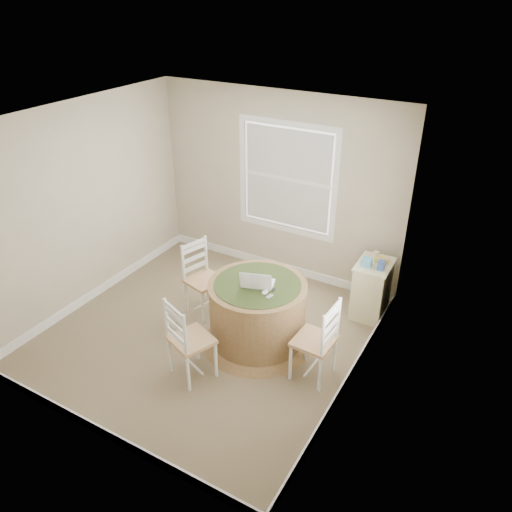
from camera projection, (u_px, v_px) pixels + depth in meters
The scene contains 14 objects.
room at pixel (223, 236), 5.52m from camera, with size 3.64×3.64×2.64m.
round_table at pixel (258, 311), 5.76m from camera, with size 1.31×1.31×0.81m.
chair_left at pixel (205, 280), 6.28m from camera, with size 0.42×0.40×0.95m, color white, non-canonical shape.
chair_near at pixel (192, 339), 5.25m from camera, with size 0.42×0.40×0.95m, color white, non-canonical shape.
chair_right at pixel (314, 340), 5.24m from camera, with size 0.42×0.40×0.95m, color white, non-canonical shape.
laptop at pixel (258, 283), 5.54m from camera, with size 0.43×0.41×0.25m.
mouse at pixel (265, 292), 5.42m from camera, with size 0.06×0.10×0.04m, color white.
phone at pixel (269, 297), 5.36m from camera, with size 0.04×0.09×0.02m, color #B7BABF.
keys at pixel (272, 290), 5.47m from camera, with size 0.06×0.05×0.03m, color black.
corner_chest at pixel (371, 289), 6.29m from camera, with size 0.43×0.57×0.74m.
tissue_box at pixel (367, 262), 6.05m from camera, with size 0.12×0.12×0.10m, color #59AECC.
box_yellow at pixel (381, 260), 6.12m from camera, with size 0.15×0.10×0.06m, color gold.
box_blue at pixel (381, 265), 5.96m from camera, with size 0.08×0.08×0.12m, color #3756A7.
cup_cream at pixel (376, 255), 6.21m from camera, with size 0.07×0.07×0.09m, color beige.
Camera 1 is at (2.92, -3.94, 3.81)m, focal length 35.00 mm.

